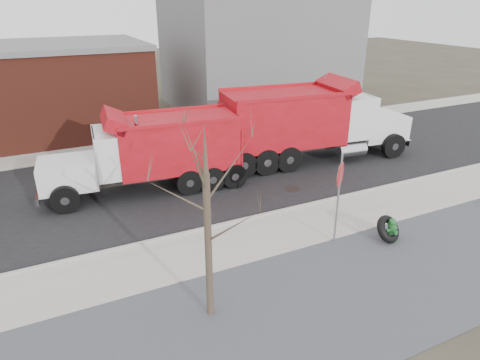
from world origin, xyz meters
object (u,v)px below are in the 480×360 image
truck_tire (388,229)px  stop_sign (339,185)px  fire_hydrant (391,230)px  dump_truck_red_b (152,150)px  dump_truck_red_a (309,121)px

truck_tire → stop_sign: (-1.70, 0.69, 1.70)m
fire_hydrant → dump_truck_red_b: 9.89m
truck_tire → stop_sign: stop_sign is taller
stop_sign → dump_truck_red_a: dump_truck_red_a is taller
stop_sign → dump_truck_red_b: bearing=106.5°
truck_tire → dump_truck_red_a: 8.24m
fire_hydrant → stop_sign: size_ratio=0.27×
dump_truck_red_b → fire_hydrant: bearing=134.1°
fire_hydrant → dump_truck_red_a: (1.88, 7.90, 1.66)m
truck_tire → dump_truck_red_b: 9.78m
fire_hydrant → stop_sign: stop_sign is taller
truck_tire → stop_sign: size_ratio=0.36×
fire_hydrant → dump_truck_red_a: 8.29m
dump_truck_red_a → dump_truck_red_b: 7.96m
dump_truck_red_b → truck_tire: bearing=133.8°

